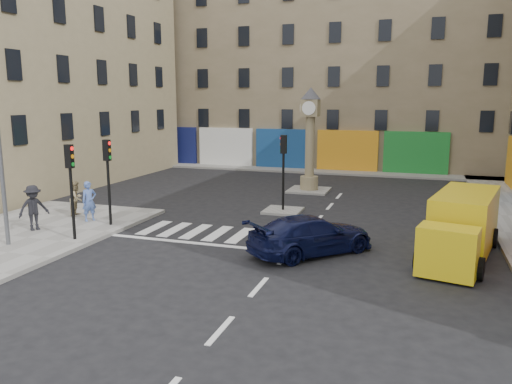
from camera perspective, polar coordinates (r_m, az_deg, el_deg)
The scene contains 15 objects.
ground at distance 16.97m, azimuth 2.44°, elevation -8.48°, with size 120.00×120.00×0.00m, color black.
sidewalk_far at distance 38.94m, azimuth 5.80°, elevation 2.46°, with size 32.00×2.40×0.15m, color gray.
island_near at distance 24.90m, azimuth 3.10°, elevation -2.15°, with size 1.80×1.80×0.12m, color gray.
island_far at distance 30.61m, azimuth 6.07°, elevation 0.21°, with size 2.40×2.40×0.12m, color gray.
building_far at distance 44.34m, azimuth 7.71°, elevation 14.32°, with size 32.00×10.00×17.00m, color #817156.
building_left at distance 36.10m, azimuth -22.60°, elevation 12.91°, with size 8.00×20.00×15.00m, color #8D7F5C.
traffic_light_left_near at distance 20.34m, azimuth -20.43°, elevation 1.66°, with size 0.28×0.22×3.70m.
traffic_light_left_far at distance 22.24m, azimuth -16.58°, elevation 2.60°, with size 0.28×0.22×3.70m.
traffic_light_island at distance 24.47m, azimuth 3.15°, elevation 3.64°, with size 0.28×0.22×3.70m.
clock_pillar at distance 30.18m, azimuth 6.20°, elevation 6.74°, with size 1.20×1.20×6.10m.
navy_sedan at distance 18.23m, azimuth 6.31°, elevation -4.89°, with size 1.96×4.82×1.40m, color black.
yellow_van at distance 19.21m, azimuth 22.47°, elevation -3.59°, with size 3.10×6.35×2.22m.
pedestrian_blue at distance 23.50m, azimuth -18.53°, elevation -1.00°, with size 0.65×0.43×1.79m, color #4F6DB6.
pedestrian_tan at distance 24.82m, azimuth -19.83°, elevation -0.69°, with size 0.79×0.61×1.62m, color tan.
pedestrian_dark at distance 22.66m, azimuth -24.08°, elevation -1.66°, with size 1.23×0.70×1.90m, color black.
Camera 1 is at (4.38, -15.43, 5.54)m, focal length 35.00 mm.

